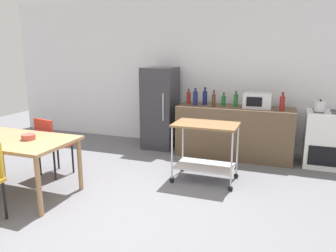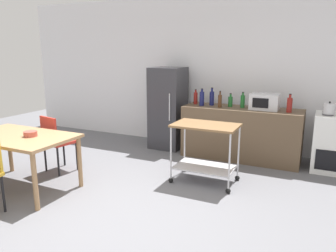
# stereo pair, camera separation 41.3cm
# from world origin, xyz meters

# --- Properties ---
(ground_plane) EXTENTS (12.00, 12.00, 0.00)m
(ground_plane) POSITION_xyz_m (0.00, 0.00, 0.00)
(ground_plane) COLOR slate
(back_wall) EXTENTS (8.40, 0.12, 2.90)m
(back_wall) POSITION_xyz_m (0.00, 3.20, 1.45)
(back_wall) COLOR white
(back_wall) RESTS_ON ground_plane
(kitchen_counter) EXTENTS (2.00, 0.64, 0.90)m
(kitchen_counter) POSITION_xyz_m (0.90, 2.60, 0.45)
(kitchen_counter) COLOR brown
(kitchen_counter) RESTS_ON ground_plane
(dining_table) EXTENTS (1.50, 0.90, 0.75)m
(dining_table) POSITION_xyz_m (-1.50, 0.03, 0.67)
(dining_table) COLOR #A37A51
(dining_table) RESTS_ON ground_plane
(chair_red) EXTENTS (0.47, 0.47, 0.89)m
(chair_red) POSITION_xyz_m (-1.51, 0.72, 0.52)
(chair_red) COLOR #B72D23
(chair_red) RESTS_ON ground_plane
(stove_oven) EXTENTS (0.60, 0.61, 0.92)m
(stove_oven) POSITION_xyz_m (2.35, 2.62, 0.45)
(stove_oven) COLOR white
(stove_oven) RESTS_ON ground_plane
(refrigerator) EXTENTS (0.60, 0.63, 1.55)m
(refrigerator) POSITION_xyz_m (-0.55, 2.70, 0.78)
(refrigerator) COLOR #333338
(refrigerator) RESTS_ON ground_plane
(kitchen_cart) EXTENTS (0.91, 0.57, 0.85)m
(kitchen_cart) POSITION_xyz_m (0.69, 1.32, 0.57)
(kitchen_cart) COLOR brown
(kitchen_cart) RESTS_ON ground_plane
(bottle_soy_sauce) EXTENTS (0.07, 0.07, 0.27)m
(bottle_soy_sauce) POSITION_xyz_m (0.03, 2.66, 1.01)
(bottle_soy_sauce) COLOR maroon
(bottle_soy_sauce) RESTS_ON kitchen_counter
(bottle_sparkling_water) EXTENTS (0.08, 0.08, 0.30)m
(bottle_sparkling_water) POSITION_xyz_m (0.19, 2.53, 1.03)
(bottle_sparkling_water) COLOR navy
(bottle_sparkling_water) RESTS_ON kitchen_counter
(bottle_sesame_oil) EXTENTS (0.08, 0.08, 0.32)m
(bottle_sesame_oil) POSITION_xyz_m (0.34, 2.65, 1.03)
(bottle_sesame_oil) COLOR navy
(bottle_sesame_oil) RESTS_ON kitchen_counter
(bottle_vinegar) EXTENTS (0.07, 0.07, 0.28)m
(bottle_vinegar) POSITION_xyz_m (0.53, 2.50, 1.02)
(bottle_vinegar) COLOR #4C2D19
(bottle_vinegar) RESTS_ON kitchen_counter
(bottle_soda) EXTENTS (0.08, 0.08, 0.23)m
(bottle_soda) POSITION_xyz_m (0.68, 2.65, 0.99)
(bottle_soda) COLOR #1E6628
(bottle_soda) RESTS_ON kitchen_counter
(bottle_wine) EXTENTS (0.07, 0.07, 0.27)m
(bottle_wine) POSITION_xyz_m (0.89, 2.65, 1.01)
(bottle_wine) COLOR #1E6628
(bottle_wine) RESTS_ON kitchen_counter
(microwave) EXTENTS (0.46, 0.35, 0.26)m
(microwave) POSITION_xyz_m (1.27, 2.60, 1.03)
(microwave) COLOR silver
(microwave) RESTS_ON kitchen_counter
(bottle_hot_sauce) EXTENTS (0.08, 0.08, 0.30)m
(bottle_hot_sauce) POSITION_xyz_m (1.66, 2.51, 1.02)
(bottle_hot_sauce) COLOR maroon
(bottle_hot_sauce) RESTS_ON kitchen_counter
(fruit_bowl) EXTENTS (0.17, 0.17, 0.07)m
(fruit_bowl) POSITION_xyz_m (-1.30, 0.07, 0.78)
(fruit_bowl) COLOR #B24C3F
(fruit_bowl) RESTS_ON dining_table
(kettle) EXTENTS (0.24, 0.17, 0.19)m
(kettle) POSITION_xyz_m (2.23, 2.52, 1.00)
(kettle) COLOR silver
(kettle) RESTS_ON stove_oven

